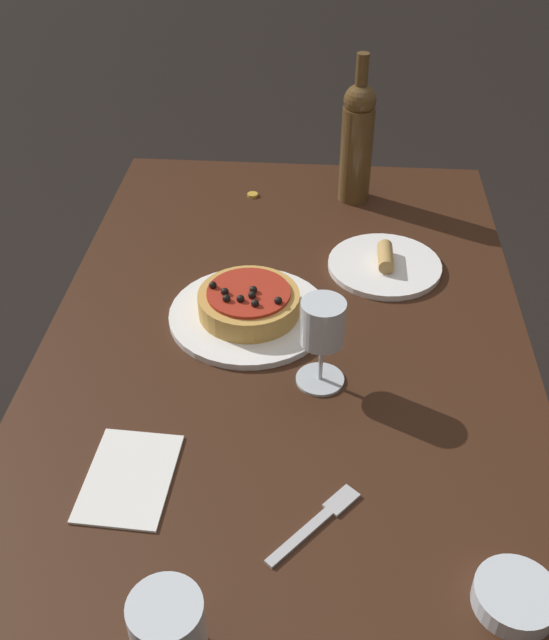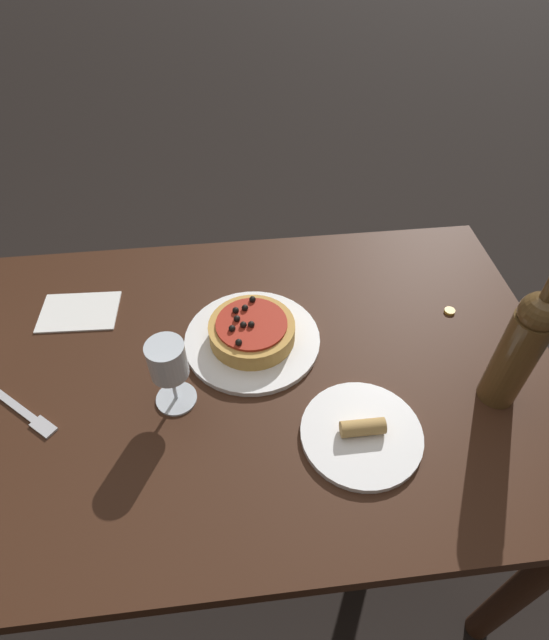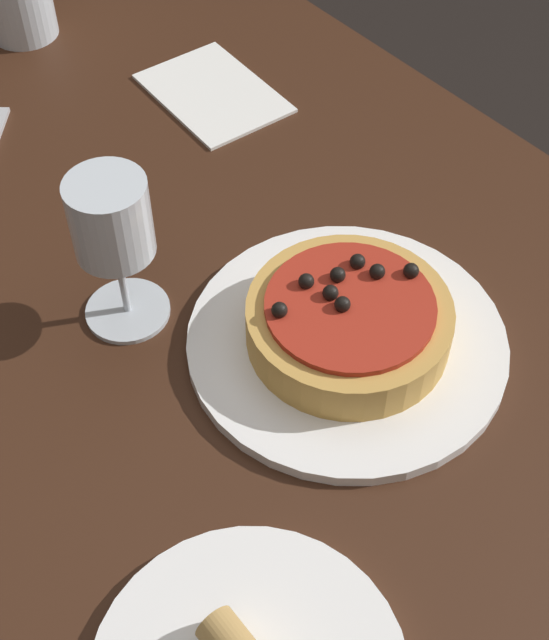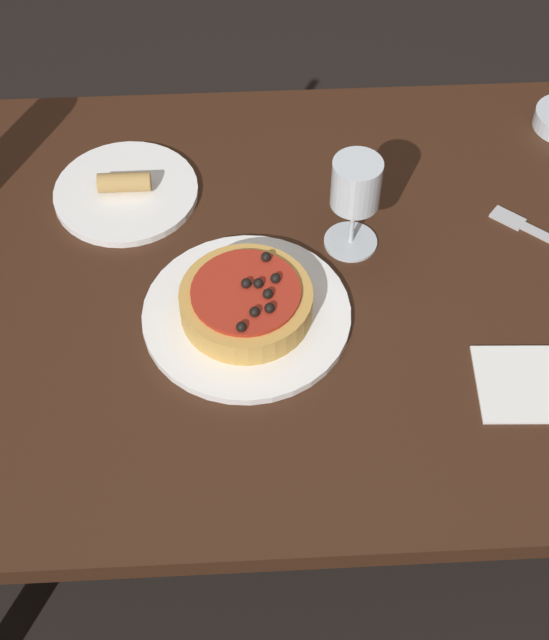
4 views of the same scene
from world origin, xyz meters
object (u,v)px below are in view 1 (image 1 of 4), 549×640
(side_bowl, at_px, (515,597))
(fork, at_px, (319,521))
(water_cup, at_px, (169,633))
(dining_table, at_px, (284,395))
(side_plate, at_px, (385,265))
(wine_bottle, at_px, (357,140))
(bottle_cap, at_px, (253,195))
(wine_glass, at_px, (323,328))
(pizza, at_px, (249,302))
(dinner_plate, at_px, (249,315))

(side_bowl, height_order, fork, side_bowl)
(side_bowl, bearing_deg, water_cup, -76.08)
(dining_table, distance_m, side_plate, 0.34)
(wine_bottle, relative_size, water_cup, 3.01)
(water_cup, relative_size, side_bowl, 1.06)
(wine_bottle, xyz_separation_m, water_cup, (1.09, -0.21, -0.09))
(side_bowl, xyz_separation_m, bottle_cap, (-0.98, -0.41, -0.01))
(side_bowl, bearing_deg, wine_glass, -147.32)
(pizza, bearing_deg, bottle_cap, -175.14)
(wine_bottle, height_order, side_plate, wine_bottle)
(water_cup, xyz_separation_m, bottle_cap, (-1.08, -0.02, -0.05))
(side_plate, bearing_deg, dining_table, -33.23)
(pizza, relative_size, wine_bottle, 0.55)
(dinner_plate, bearing_deg, wine_bottle, 157.57)
(dining_table, bearing_deg, water_cup, -9.69)
(pizza, xyz_separation_m, wine_glass, (0.16, 0.13, 0.07))
(dinner_plate, bearing_deg, water_cup, -2.00)
(side_bowl, height_order, bottle_cap, side_bowl)
(pizza, bearing_deg, water_cup, -1.99)
(dinner_plate, height_order, bottle_cap, dinner_plate)
(dining_table, xyz_separation_m, water_cup, (0.54, -0.09, 0.15))
(side_plate, bearing_deg, dinner_plate, -54.45)
(pizza, bearing_deg, fork, 17.58)
(wine_glass, height_order, side_bowl, wine_glass)
(dining_table, height_order, wine_glass, wine_glass)
(fork, bearing_deg, pizza, 58.01)
(dinner_plate, xyz_separation_m, pizza, (0.00, -0.00, 0.03))
(wine_bottle, bearing_deg, side_plate, 12.00)
(side_plate, bearing_deg, pizza, -54.42)
(pizza, xyz_separation_m, wine_bottle, (-0.46, 0.19, 0.11))
(wine_glass, relative_size, bottle_cap, 6.51)
(dining_table, height_order, fork, fork)
(fork, bearing_deg, wine_glass, 41.68)
(pizza, relative_size, fork, 1.29)
(dining_table, relative_size, side_bowl, 14.07)
(wine_glass, relative_size, side_bowl, 1.54)
(wine_bottle, xyz_separation_m, bottle_cap, (0.01, -0.23, -0.14))
(wine_bottle, bearing_deg, side_bowl, 10.56)
(wine_glass, height_order, bottle_cap, wine_glass)
(fork, bearing_deg, side_bowl, -72.80)
(bottle_cap, bearing_deg, fork, 11.25)
(wine_glass, height_order, water_cup, wine_glass)
(dining_table, xyz_separation_m, pizza, (-0.09, -0.07, 0.13))
(pizza, bearing_deg, wine_glass, 39.95)
(dinner_plate, xyz_separation_m, wine_bottle, (-0.46, 0.19, 0.13))
(water_cup, bearing_deg, fork, 141.43)
(dining_table, bearing_deg, side_bowl, 34.62)
(side_bowl, bearing_deg, pizza, -145.05)
(dinner_plate, xyz_separation_m, wine_glass, (0.16, 0.13, 0.10))
(water_cup, distance_m, bottle_cap, 1.08)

